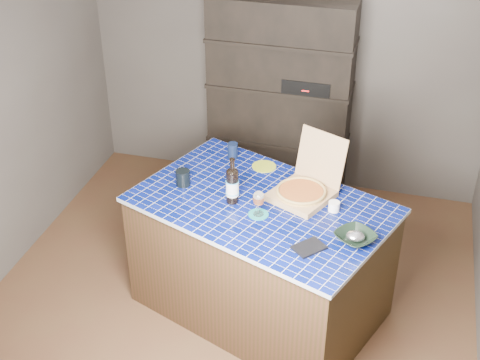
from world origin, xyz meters
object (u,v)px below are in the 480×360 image
(dvd_case, at_px, (309,247))
(bowl, at_px, (355,238))
(kitchen_island, at_px, (261,257))
(mead_bottle, at_px, (232,185))
(pizza_box, at_px, (303,190))
(wine_glass, at_px, (259,199))

(dvd_case, bearing_deg, bowl, 70.75)
(kitchen_island, distance_m, mead_bottle, 0.61)
(pizza_box, distance_m, wine_glass, 0.38)
(kitchen_island, bearing_deg, pizza_box, 52.48)
(kitchen_island, height_order, wine_glass, wine_glass)
(kitchen_island, height_order, mead_bottle, mead_bottle)
(bowl, bearing_deg, wine_glass, 169.49)
(kitchen_island, bearing_deg, mead_bottle, -149.87)
(mead_bottle, distance_m, bowl, 0.87)
(mead_bottle, xyz_separation_m, bowl, (0.84, -0.22, -0.10))
(pizza_box, relative_size, dvd_case, 2.97)
(wine_glass, height_order, bowl, wine_glass)
(kitchen_island, relative_size, pizza_box, 3.47)
(mead_bottle, relative_size, wine_glass, 1.89)
(kitchen_island, xyz_separation_m, pizza_box, (0.25, 0.15, 0.51))
(kitchen_island, distance_m, dvd_case, 0.72)
(pizza_box, xyz_separation_m, mead_bottle, (-0.44, -0.18, 0.07))
(pizza_box, bearing_deg, wine_glass, -105.23)
(bowl, bearing_deg, dvd_case, -150.71)
(dvd_case, bearing_deg, pizza_box, 145.93)
(pizza_box, relative_size, bowl, 2.37)
(kitchen_island, bearing_deg, wine_glass, -64.92)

